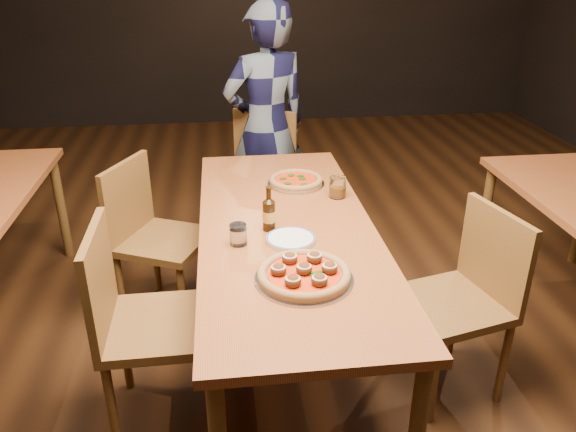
{
  "coord_description": "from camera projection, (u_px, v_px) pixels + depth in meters",
  "views": [
    {
      "loc": [
        -0.28,
        -2.31,
        1.89
      ],
      "look_at": [
        0.0,
        -0.05,
        0.82
      ],
      "focal_mm": 35.0,
      "sensor_mm": 36.0,
      "label": 1
    }
  ],
  "objects": [
    {
      "name": "beer_bottle",
      "position": [
        269.0,
        215.0,
        2.51
      ],
      "size": [
        0.06,
        0.06,
        0.21
      ],
      "rotation": [
        0.0,
        0.0,
        0.39
      ],
      "color": "black",
      "rests_on": "table_main"
    },
    {
      "name": "chair_main_sw",
      "position": [
        164.0,
        240.0,
        3.07
      ],
      "size": [
        0.58,
        0.58,
        0.93
      ],
      "primitive_type": null,
      "rotation": [
        0.0,
        0.0,
        1.14
      ],
      "color": "brown",
      "rests_on": "ground"
    },
    {
      "name": "ground",
      "position": [
        287.0,
        355.0,
        2.91
      ],
      "size": [
        9.0,
        9.0,
        0.0
      ],
      "primitive_type": "plane",
      "color": "black"
    },
    {
      "name": "chair_main_nw",
      "position": [
        159.0,
        324.0,
        2.34
      ],
      "size": [
        0.46,
        0.46,
        0.98
      ],
      "primitive_type": null,
      "rotation": [
        0.0,
        0.0,
        1.58
      ],
      "color": "brown",
      "rests_on": "ground"
    },
    {
      "name": "diner",
      "position": [
        266.0,
        128.0,
        3.76
      ],
      "size": [
        0.7,
        0.57,
        1.65
      ],
      "primitive_type": "imported",
      "rotation": [
        0.0,
        0.0,
        3.48
      ],
      "color": "black",
      "rests_on": "ground"
    },
    {
      "name": "chair_end",
      "position": [
        257.0,
        181.0,
        3.82
      ],
      "size": [
        0.58,
        0.58,
        0.96
      ],
      "primitive_type": null,
      "rotation": [
        0.0,
        0.0,
        -0.37
      ],
      "color": "brown",
      "rests_on": "ground"
    },
    {
      "name": "plate_stack",
      "position": [
        291.0,
        239.0,
        2.44
      ],
      "size": [
        0.21,
        0.21,
        0.02
      ],
      "primitive_type": "cylinder",
      "color": "white",
      "rests_on": "table_main"
    },
    {
      "name": "amber_glass",
      "position": [
        338.0,
        187.0,
        2.87
      ],
      "size": [
        0.09,
        0.09,
        0.11
      ],
      "primitive_type": "cylinder",
      "color": "#925610",
      "rests_on": "table_main"
    },
    {
      "name": "water_glass",
      "position": [
        238.0,
        234.0,
        2.4
      ],
      "size": [
        0.07,
        0.07,
        0.09
      ],
      "primitive_type": "cylinder",
      "color": "white",
      "rests_on": "table_main"
    },
    {
      "name": "chair_main_e",
      "position": [
        451.0,
        303.0,
        2.52
      ],
      "size": [
        0.52,
        0.52,
        0.93
      ],
      "primitive_type": null,
      "rotation": [
        0.0,
        0.0,
        -1.33
      ],
      "color": "brown",
      "rests_on": "ground"
    },
    {
      "name": "pizza_meatball",
      "position": [
        304.0,
        274.0,
        2.15
      ],
      "size": [
        0.38,
        0.38,
        0.07
      ],
      "rotation": [
        0.0,
        0.0,
        -0.32
      ],
      "color": "#B7B7BF",
      "rests_on": "table_main"
    },
    {
      "name": "pizza_margherita",
      "position": [
        296.0,
        181.0,
        3.04
      ],
      "size": [
        0.31,
        0.31,
        0.04
      ],
      "rotation": [
        0.0,
        0.0,
        -0.17
      ],
      "color": "#B7B7BF",
      "rests_on": "table_main"
    },
    {
      "name": "table_main",
      "position": [
        287.0,
        239.0,
        2.62
      ],
      "size": [
        0.8,
        2.0,
        0.75
      ],
      "color": "brown",
      "rests_on": "ground"
    }
  ]
}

